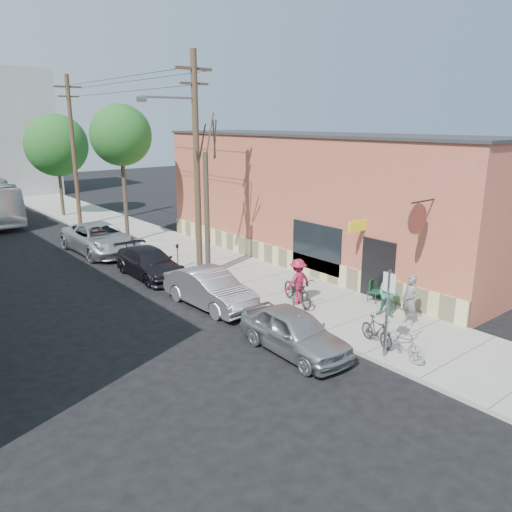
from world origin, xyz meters
TOP-DOWN VIEW (x-y plane):
  - ground at (0.00, 0.00)m, footprint 120.00×120.00m
  - sidewalk at (4.25, 11.00)m, footprint 4.50×58.00m
  - cafe_building at (8.99, 4.99)m, footprint 6.60×20.20m
  - sign_post at (2.35, -4.49)m, footprint 0.07×0.45m
  - parking_meter_near at (2.25, -0.51)m, footprint 0.14×0.14m
  - parking_meter_far at (2.25, 7.79)m, footprint 0.14×0.14m
  - utility_pole_near at (2.39, 6.11)m, footprint 3.57×0.28m
  - utility_pole_far at (2.45, 21.46)m, footprint 1.80×0.28m
  - tree_bare at (2.80, 5.94)m, footprint 0.24×0.24m
  - tree_leafy_mid at (2.80, 14.58)m, footprint 3.49×3.49m
  - tree_leafy_far at (2.80, 25.93)m, footprint 4.59×4.59m
  - patio_chair_a at (6.02, -1.26)m, footprint 0.65×0.65m
  - patio_chair_b at (5.88, -2.07)m, footprint 0.55×0.55m
  - patron_grey at (5.13, -3.46)m, footprint 0.56×0.74m
  - patron_green at (5.11, -2.56)m, footprint 0.95×1.04m
  - cyclist at (3.46, 0.56)m, footprint 1.23×0.75m
  - cyclist_bike at (3.46, 0.56)m, footprint 1.31×2.29m
  - parked_bike_a at (2.86, -3.79)m, footprint 0.76×1.58m
  - parked_bike_b at (2.74, -4.80)m, footprint 0.95×1.95m
  - car_0 at (0.58, -2.29)m, footprint 1.87×4.28m
  - car_1 at (0.80, 2.83)m, footprint 1.79×4.58m
  - car_2 at (0.80, 7.92)m, footprint 1.98×4.70m
  - car_3 at (0.74, 13.72)m, footprint 2.84×6.00m

SIDE VIEW (x-z plane):
  - ground at x=0.00m, z-range 0.00..0.00m
  - sidewalk at x=4.25m, z-range 0.00..0.15m
  - patio_chair_a at x=6.02m, z-range 0.15..1.03m
  - patio_chair_b at x=5.88m, z-range 0.15..1.03m
  - parked_bike_a at x=2.86m, z-range 0.15..1.06m
  - parked_bike_b at x=2.74m, z-range 0.15..1.13m
  - car_2 at x=0.80m, z-range 0.00..1.35m
  - car_0 at x=0.58m, z-range 0.00..1.43m
  - cyclist_bike at x=3.46m, z-range 0.15..1.29m
  - car_1 at x=0.80m, z-range 0.00..1.48m
  - car_3 at x=0.74m, z-range 0.00..1.65m
  - parking_meter_near at x=2.25m, z-range 0.36..1.60m
  - parking_meter_far at x=2.25m, z-range 0.36..1.60m
  - patron_green at x=5.11m, z-range 0.15..1.89m
  - patron_grey at x=5.13m, z-range 0.15..1.97m
  - cyclist at x=3.46m, z-range 0.15..2.00m
  - sign_post at x=2.35m, z-range 0.43..3.23m
  - tree_bare at x=2.80m, z-range 0.15..5.88m
  - cafe_building at x=8.99m, z-range 0.00..6.61m
  - utility_pole_far at x=2.45m, z-range 0.34..10.34m
  - utility_pole_near at x=2.39m, z-range 0.41..10.41m
  - tree_leafy_far at x=2.80m, z-range 1.63..9.21m
  - tree_leafy_mid at x=2.80m, z-range 2.39..10.40m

